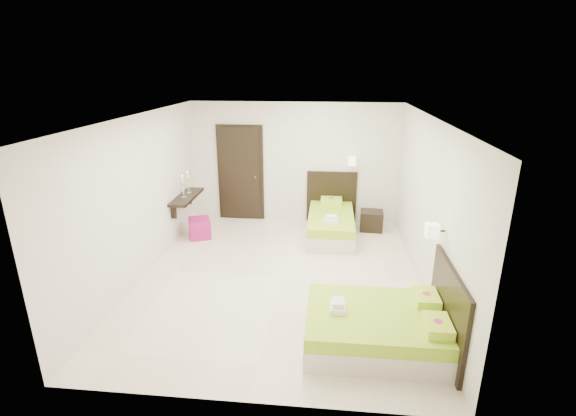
# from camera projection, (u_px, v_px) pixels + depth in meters

# --- Properties ---
(floor) EXTENTS (5.50, 5.50, 0.00)m
(floor) POSITION_uv_depth(u_px,v_px,m) (280.00, 276.00, 6.90)
(floor) COLOR beige
(floor) RESTS_ON ground
(bed_single) EXTENTS (1.09, 1.82, 1.50)m
(bed_single) POSITION_uv_depth(u_px,v_px,m) (331.00, 222.00, 8.54)
(bed_single) COLOR beige
(bed_single) RESTS_ON ground
(bed_double) EXTENTS (1.72, 1.47, 1.42)m
(bed_double) POSITION_uv_depth(u_px,v_px,m) (382.00, 326.00, 5.15)
(bed_double) COLOR beige
(bed_double) RESTS_ON ground
(nightstand) EXTENTS (0.50, 0.45, 0.42)m
(nightstand) POSITION_uv_depth(u_px,v_px,m) (371.00, 221.00, 8.81)
(nightstand) COLOR black
(nightstand) RESTS_ON ground
(ottoman) EXTENTS (0.53, 0.53, 0.41)m
(ottoman) POSITION_uv_depth(u_px,v_px,m) (200.00, 228.00, 8.41)
(ottoman) COLOR #901355
(ottoman) RESTS_ON ground
(door) EXTENTS (1.02, 0.15, 2.14)m
(door) POSITION_uv_depth(u_px,v_px,m) (241.00, 173.00, 9.22)
(door) COLOR black
(door) RESTS_ON ground
(console_shelf) EXTENTS (0.35, 1.20, 0.78)m
(console_shelf) POSITION_uv_depth(u_px,v_px,m) (186.00, 197.00, 8.35)
(console_shelf) COLOR black
(console_shelf) RESTS_ON ground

